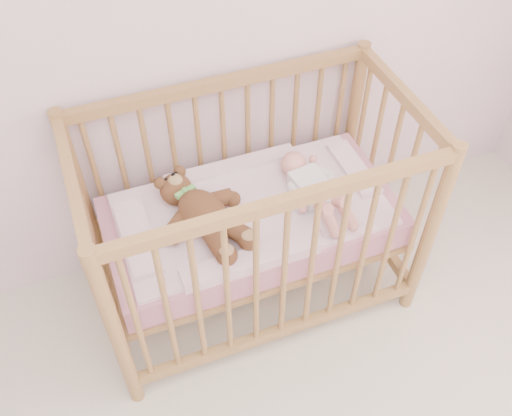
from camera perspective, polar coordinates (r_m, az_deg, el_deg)
name	(u,v)px	position (r m, az deg, el deg)	size (l,w,h in m)	color
crib	(252,219)	(2.42, -0.42, -1.10)	(1.36, 0.76, 1.00)	#AB8248
mattress	(252,221)	(2.43, -0.42, -1.33)	(1.22, 0.62, 0.13)	pink
blanket	(252,209)	(2.38, -0.43, -0.14)	(1.10, 0.58, 0.06)	#E39CB6
baby	(312,184)	(2.38, 5.63, 2.40)	(0.24, 0.50, 0.12)	white
teddy_bear	(203,213)	(2.26, -5.28, -0.46)	(0.38, 0.54, 0.15)	brown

